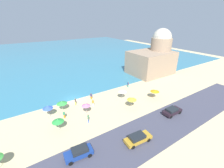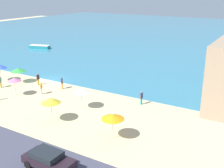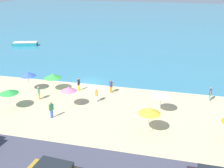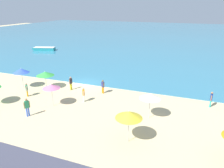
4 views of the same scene
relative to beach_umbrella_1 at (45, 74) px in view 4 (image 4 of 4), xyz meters
The scene contains 14 objects.
ground_plane 5.09m from the beach_umbrella_1, 41.57° to the left, with size 160.00×160.00×0.00m, color beige.
sea 58.26m from the beach_umbrella_1, 86.54° to the left, with size 150.00×110.00×0.05m, color teal.
beach_umbrella_1 is the anchor object (origin of this frame).
beach_umbrella_4 3.06m from the beach_umbrella_1, 164.44° to the right, with size 1.97×1.97×2.60m.
beach_umbrella_5 14.85m from the beach_umbrella_1, 29.14° to the right, with size 2.06×2.06×2.67m.
beach_umbrella_6 14.00m from the beach_umbrella_1, 12.14° to the right, with size 1.97×1.97×2.51m.
beach_umbrella_8 5.45m from the beach_umbrella_1, 46.33° to the right, with size 1.81×1.81×2.45m.
bather_0 6.64m from the beach_umbrella_1, 16.59° to the right, with size 0.38×0.50×1.63m.
bather_1 19.20m from the beach_umbrella_1, ahead, with size 0.25×0.57×1.68m.
bather_2 3.09m from the beach_umbrella_1, 99.82° to the right, with size 0.41×0.45×1.62m.
bather_3 7.43m from the beach_umbrella_1, ahead, with size 0.48×0.39×1.67m.
bather_4 7.37m from the beach_umbrella_1, 66.54° to the right, with size 0.38×0.49×1.82m.
bather_5 3.37m from the beach_umbrella_1, 12.84° to the left, with size 0.26×0.57×1.70m.
skiff_nearshore 25.29m from the beach_umbrella_1, 127.88° to the left, with size 5.23×2.99×0.75m.
Camera 4 is at (13.42, -24.20, 9.97)m, focal length 35.00 mm.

